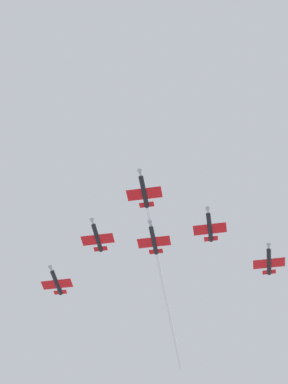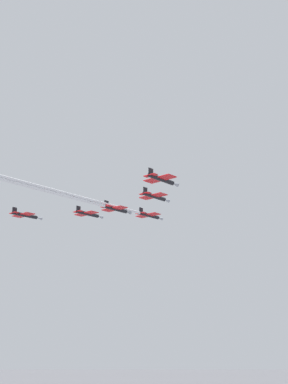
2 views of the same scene
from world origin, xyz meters
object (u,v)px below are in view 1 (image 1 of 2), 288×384
Objects in this scene: jet_lead at (157,255)px; jet_starboard_outer at (269,261)px; jet_center_rear at (56,282)px; jet_starboard_inner at (97,237)px; jet_port_outer at (164,290)px; jet_port_inner at (210,227)px.

jet_starboard_outer is (22.44, 22.52, -0.59)m from jet_lead.
jet_starboard_inner is at bearing 135.00° from jet_center_rear.
jet_center_rear is at bearing -0.00° from jet_starboard_outer.
jet_lead is 17.89m from jet_starboard_inner.
jet_port_outer is at bearing -165.90° from jet_center_rear.
jet_port_outer is at bearing -90.00° from jet_lead.
jet_center_rear is (-52.18, -33.74, 0.41)m from jet_starboard_outer.
jet_port_inner is 21.99m from jet_starboard_outer.
jet_center_rear is at bearing 14.10° from jet_port_outer.
jet_center_rear reaches higher than jet_starboard_outer.
jet_center_rear is (-29.74, -11.23, -0.18)m from jet_lead.
jet_lead is at bearing 167.79° from jet_center_rear.
jet_lead is 1.08× the size of jet_port_outer.
jet_starboard_inner reaches higher than jet_starboard_outer.
jet_center_rear is (-47.57, -12.26, -0.43)m from jet_port_inner.
jet_port_inner is 49.13m from jet_center_rear.
jet_port_inner is 31.08m from jet_starboard_inner.
jet_starboard_inner is at bearing 56.35° from jet_port_outer.
jet_starboard_inner is 1.00× the size of jet_starboard_outer.
jet_port_outer is at bearing -14.10° from jet_starboard_outer.
jet_port_outer is 5.13× the size of jet_center_rear.
jet_port_inner is 28.06m from jet_port_outer.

